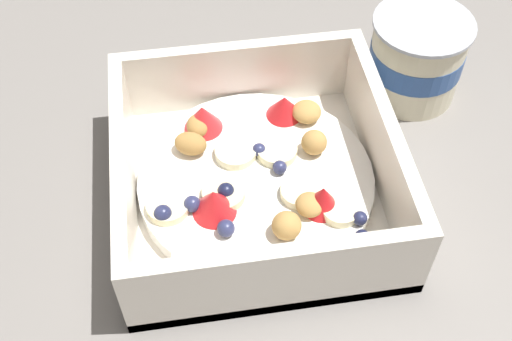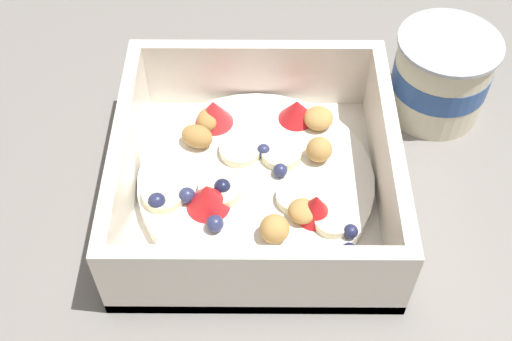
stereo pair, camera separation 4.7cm
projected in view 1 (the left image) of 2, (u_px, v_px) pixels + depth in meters
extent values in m
plane|color=gray|center=(276.00, 209.00, 0.48)|extent=(2.40, 2.40, 0.00)
cube|color=white|center=(256.00, 191.00, 0.49)|extent=(0.20, 0.20, 0.01)
cube|color=white|center=(125.00, 182.00, 0.46)|extent=(0.20, 0.01, 0.07)
cube|color=white|center=(382.00, 151.00, 0.48)|extent=(0.20, 0.01, 0.07)
cube|color=white|center=(238.00, 78.00, 0.52)|extent=(0.01, 0.18, 0.07)
cube|color=white|center=(279.00, 280.00, 0.41)|extent=(0.01, 0.18, 0.07)
cylinder|color=white|center=(256.00, 182.00, 0.48)|extent=(0.17, 0.17, 0.01)
cylinder|color=#F4EAB7|center=(277.00, 151.00, 0.49)|extent=(0.04, 0.04, 0.01)
cylinder|color=#F4EAB7|center=(168.00, 206.00, 0.45)|extent=(0.03, 0.03, 0.01)
cylinder|color=beige|center=(224.00, 194.00, 0.46)|extent=(0.04, 0.04, 0.01)
cylinder|color=#F7EFC6|center=(236.00, 152.00, 0.49)|extent=(0.04, 0.04, 0.01)
cylinder|color=#F4EAB7|center=(300.00, 192.00, 0.46)|extent=(0.04, 0.04, 0.01)
cylinder|color=beige|center=(193.00, 257.00, 0.43)|extent=(0.03, 0.03, 0.01)
cylinder|color=#F4EAB7|center=(341.00, 210.00, 0.45)|extent=(0.04, 0.04, 0.01)
cone|color=red|center=(322.00, 198.00, 0.45)|extent=(0.03, 0.03, 0.02)
cone|color=red|center=(203.00, 118.00, 0.50)|extent=(0.04, 0.04, 0.02)
cone|color=red|center=(214.00, 202.00, 0.45)|extent=(0.04, 0.04, 0.02)
cone|color=red|center=(284.00, 106.00, 0.51)|extent=(0.04, 0.04, 0.02)
sphere|color=#191E3D|center=(362.00, 237.00, 0.43)|extent=(0.01, 0.01, 0.01)
sphere|color=#191E3D|center=(225.00, 188.00, 0.46)|extent=(0.01, 0.01, 0.01)
sphere|color=navy|center=(192.00, 204.00, 0.45)|extent=(0.01, 0.01, 0.01)
sphere|color=navy|center=(280.00, 167.00, 0.47)|extent=(0.01, 0.01, 0.01)
sphere|color=#23284C|center=(163.00, 214.00, 0.45)|extent=(0.01, 0.01, 0.01)
sphere|color=navy|center=(259.00, 150.00, 0.48)|extent=(0.01, 0.01, 0.01)
sphere|color=navy|center=(226.00, 228.00, 0.44)|extent=(0.01, 0.01, 0.01)
sphere|color=#23284C|center=(360.00, 218.00, 0.44)|extent=(0.01, 0.01, 0.01)
ellipsoid|color=tan|center=(314.00, 142.00, 0.48)|extent=(0.02, 0.02, 0.02)
ellipsoid|color=tan|center=(310.00, 205.00, 0.45)|extent=(0.02, 0.02, 0.01)
ellipsoid|color=tan|center=(285.00, 226.00, 0.44)|extent=(0.03, 0.03, 0.02)
ellipsoid|color=#AD7F42|center=(198.00, 126.00, 0.50)|extent=(0.02, 0.02, 0.01)
ellipsoid|color=#AD7F42|center=(191.00, 144.00, 0.48)|extent=(0.03, 0.03, 0.02)
ellipsoid|color=tan|center=(307.00, 112.00, 0.51)|extent=(0.03, 0.03, 0.01)
cylinder|color=beige|center=(416.00, 59.00, 0.54)|extent=(0.08, 0.08, 0.07)
cylinder|color=#2D5193|center=(416.00, 56.00, 0.54)|extent=(0.08, 0.08, 0.02)
cylinder|color=#B7BCC6|center=(424.00, 24.00, 0.51)|extent=(0.08, 0.08, 0.00)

